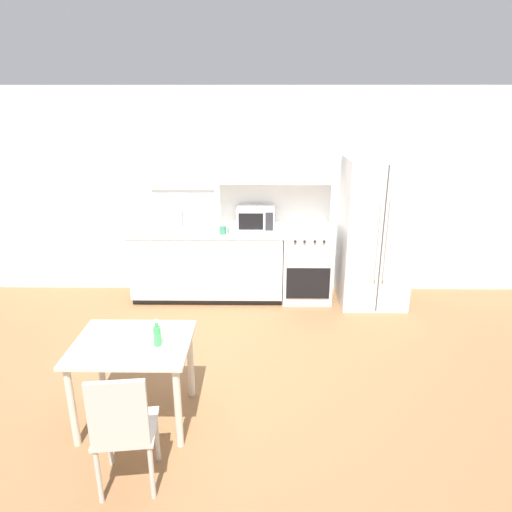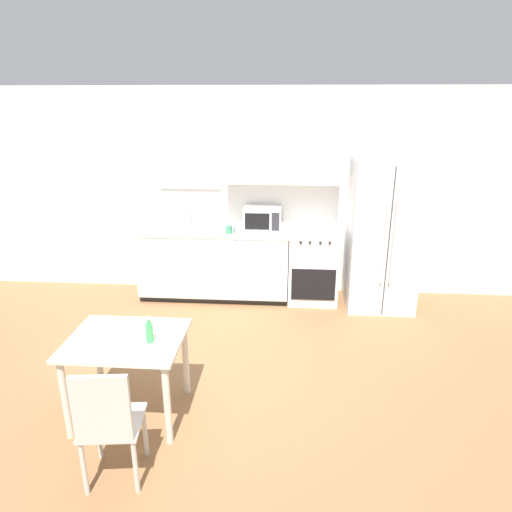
# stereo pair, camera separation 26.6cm
# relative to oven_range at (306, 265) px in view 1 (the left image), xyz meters

# --- Properties ---
(ground_plane) EXTENTS (12.00, 12.00, 0.00)m
(ground_plane) POSITION_rel_oven_range_xyz_m (-1.07, -1.89, -0.47)
(ground_plane) COLOR olive
(wall_back) EXTENTS (12.00, 0.38, 2.70)m
(wall_back) POSITION_rel_oven_range_xyz_m (-0.98, 0.31, 0.96)
(wall_back) COLOR silver
(wall_back) RESTS_ON ground_plane
(kitchen_counter) EXTENTS (1.97, 0.63, 0.93)m
(kitchen_counter) POSITION_rel_oven_range_xyz_m (-1.30, -0.00, 0.00)
(kitchen_counter) COLOR #333333
(kitchen_counter) RESTS_ON ground_plane
(oven_range) EXTENTS (0.63, 0.62, 0.94)m
(oven_range) POSITION_rel_oven_range_xyz_m (0.00, 0.00, 0.00)
(oven_range) COLOR white
(oven_range) RESTS_ON ground_plane
(refrigerator) EXTENTS (0.82, 0.81, 1.87)m
(refrigerator) POSITION_rel_oven_range_xyz_m (0.84, -0.08, 0.47)
(refrigerator) COLOR white
(refrigerator) RESTS_ON ground_plane
(kitchen_sink) EXTENTS (0.72, 0.38, 0.25)m
(kitchen_sink) POSITION_rel_oven_range_xyz_m (-1.63, 0.00, 0.48)
(kitchen_sink) COLOR #B7BABC
(kitchen_sink) RESTS_ON kitchen_counter
(microwave) EXTENTS (0.48, 0.35, 0.29)m
(microwave) POSITION_rel_oven_range_xyz_m (-0.67, 0.10, 0.61)
(microwave) COLOR silver
(microwave) RESTS_ON kitchen_counter
(coffee_mug) EXTENTS (0.12, 0.09, 0.10)m
(coffee_mug) POSITION_rel_oven_range_xyz_m (-1.07, -0.14, 0.51)
(coffee_mug) COLOR #3F8C66
(coffee_mug) RESTS_ON kitchen_counter
(dining_table) EXTENTS (0.92, 0.76, 0.72)m
(dining_table) POSITION_rel_oven_range_xyz_m (-1.62, -2.48, 0.13)
(dining_table) COLOR beige
(dining_table) RESTS_ON ground_plane
(dining_chair_near) EXTENTS (0.44, 0.44, 0.93)m
(dining_chair_near) POSITION_rel_oven_range_xyz_m (-1.49, -3.23, 0.07)
(dining_chair_near) COLOR beige
(dining_chair_near) RESTS_ON ground_plane
(drink_bottle) EXTENTS (0.06, 0.06, 0.22)m
(drink_bottle) POSITION_rel_oven_range_xyz_m (-1.40, -2.53, 0.34)
(drink_bottle) COLOR #3FB259
(drink_bottle) RESTS_ON dining_table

